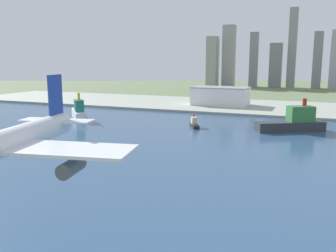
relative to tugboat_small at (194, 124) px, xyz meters
name	(u,v)px	position (x,y,z in m)	size (l,w,h in m)	color
ground_plane	(247,143)	(51.79, -40.99, -3.22)	(2400.00, 2400.00, 0.00)	#61734E
water_bay	(226,166)	(51.79, -100.99, -3.14)	(840.00, 360.00, 0.15)	#2D4C70
industrial_pier	(277,108)	(51.79, 149.01, -1.97)	(840.00, 140.00, 2.50)	#99A194
tugboat_small	(194,124)	(0.00, 0.00, 0.00)	(13.41, 18.53, 10.78)	black
ferry_boat	(79,112)	(-115.35, -2.56, 3.96)	(36.60, 39.18, 25.99)	white
container_barge	(293,122)	(78.24, 15.18, 4.15)	(54.17, 39.03, 26.06)	#2D3338
warehouse_main	(221,96)	(-14.16, 142.63, 10.18)	(66.87, 38.52, 21.74)	white
distant_skyline	(263,59)	(-16.18, 495.91, 55.71)	(264.19, 45.93, 159.67)	gray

